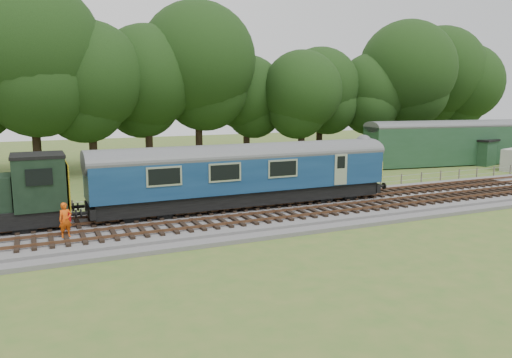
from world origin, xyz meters
name	(u,v)px	position (x,y,z in m)	size (l,w,h in m)	color
ground	(321,210)	(0.00, 0.00, 0.00)	(120.00, 120.00, 0.00)	#406525
ballast	(321,208)	(0.00, 0.00, 0.17)	(70.00, 7.00, 0.35)	#4C4C4F
track_north	(310,200)	(0.00, 1.40, 0.42)	(67.20, 2.40, 0.21)	black
track_south	(336,209)	(0.00, -1.60, 0.42)	(67.20, 2.40, 0.21)	black
fence	(287,197)	(0.00, 4.50, 0.00)	(64.00, 0.12, 1.00)	#6B6054
tree_line	(206,166)	(0.00, 22.00, 0.00)	(70.00, 8.00, 18.00)	black
dmu_railcar	(245,170)	(-4.48, 1.40, 2.61)	(18.05, 2.86, 3.88)	black
worker	(65,220)	(-14.71, -1.07, 1.18)	(0.60, 0.40, 1.66)	#E74F0C
parked_coach	(447,141)	(22.30, 12.26, 2.48)	(17.56, 5.29, 4.43)	#1B3C22
shed	(479,151)	(25.87, 11.35, 1.34)	(4.03, 4.03, 2.63)	#1B3C22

